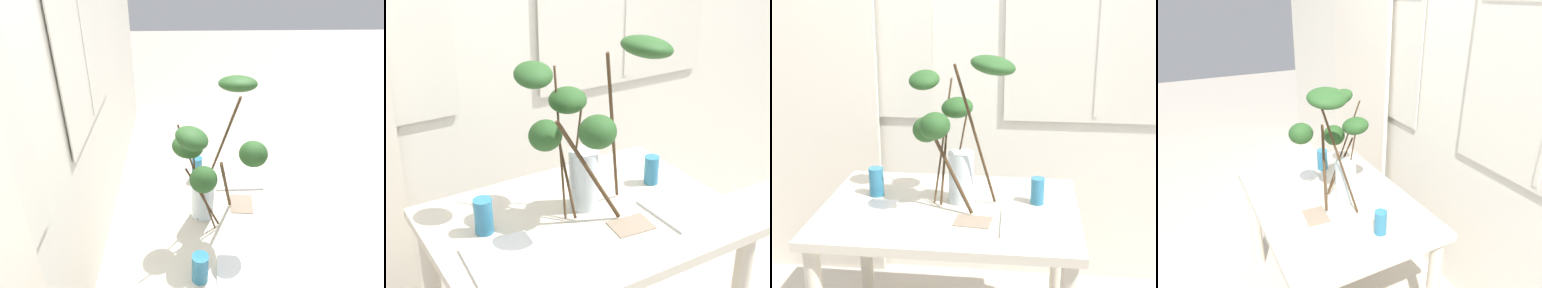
{
  "view_description": "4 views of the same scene",
  "coord_description": "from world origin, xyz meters",
  "views": [
    {
      "loc": [
        -1.4,
        0.16,
        2.0
      ],
      "look_at": [
        0.02,
        0.12,
        1.17
      ],
      "focal_mm": 34.36,
      "sensor_mm": 36.0,
      "label": 1
    },
    {
      "loc": [
        -0.95,
        -1.53,
        1.86
      ],
      "look_at": [
        0.0,
        0.04,
        1.02
      ],
      "focal_mm": 51.81,
      "sensor_mm": 36.0,
      "label": 2
    },
    {
      "loc": [
        0.32,
        -2.23,
        1.72
      ],
      "look_at": [
        0.05,
        0.08,
        1.0
      ],
      "focal_mm": 51.19,
      "sensor_mm": 36.0,
      "label": 3
    },
    {
      "loc": [
        1.54,
        -0.67,
        1.81
      ],
      "look_at": [
        0.03,
        0.11,
        1.06
      ],
      "focal_mm": 32.23,
      "sensor_mm": 36.0,
      "label": 4
    }
  ],
  "objects": [
    {
      "name": "plate_square_left",
      "position": [
        -0.37,
        -0.09,
        0.74
      ],
      "size": [
        0.26,
        0.26,
        0.01
      ],
      "primitive_type": "cube",
      "rotation": [
        0.0,
        0.0,
        -0.07
      ],
      "color": "white",
      "rests_on": "dining_table"
    },
    {
      "name": "dining_table",
      "position": [
        0.0,
        0.0,
        0.62
      ],
      "size": [
        1.14,
        0.83,
        0.73
      ],
      "color": "beige",
      "rests_on": "ground"
    },
    {
      "name": "drinking_glass_blue_right",
      "position": [
        0.39,
        0.09,
        0.79
      ],
      "size": [
        0.06,
        0.06,
        0.12
      ],
      "primitive_type": "cylinder",
      "color": "teal",
      "rests_on": "dining_table"
    },
    {
      "name": "plate_square_right",
      "position": [
        0.37,
        -0.15,
        0.74
      ],
      "size": [
        0.27,
        0.27,
        0.01
      ],
      "primitive_type": "cube",
      "rotation": [
        0.0,
        0.0,
        0.02
      ],
      "color": "white",
      "rests_on": "dining_table"
    },
    {
      "name": "back_wall_with_windows",
      "position": [
        -0.0,
        0.8,
        1.36
      ],
      "size": [
        5.5,
        0.14,
        2.68
      ],
      "color": "silver",
      "rests_on": "ground"
    },
    {
      "name": "drinking_glass_blue_left",
      "position": [
        -0.36,
        0.1,
        0.8
      ],
      "size": [
        0.07,
        0.07,
        0.13
      ],
      "primitive_type": "cylinder",
      "color": "teal",
      "rests_on": "dining_table"
    },
    {
      "name": "napkin_folded",
      "position": [
        0.12,
        -0.14,
        0.73
      ],
      "size": [
        0.16,
        0.13,
        0.0
      ],
      "primitive_type": "cube",
      "rotation": [
        0.0,
        0.0,
        -0.1
      ],
      "color": "gray",
      "rests_on": "dining_table"
    },
    {
      "name": "vase_with_branches",
      "position": [
        0.02,
        0.03,
        1.1
      ],
      "size": [
        0.54,
        0.47,
        0.71
      ],
      "color": "silver",
      "rests_on": "dining_table"
    },
    {
      "name": "curtain_sheer_side",
      "position": [
        -0.93,
        0.68,
        1.28
      ],
      "size": [
        0.86,
        0.03,
        2.56
      ],
      "primitive_type": "cube",
      "color": "silver",
      "rests_on": "ground"
    }
  ]
}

